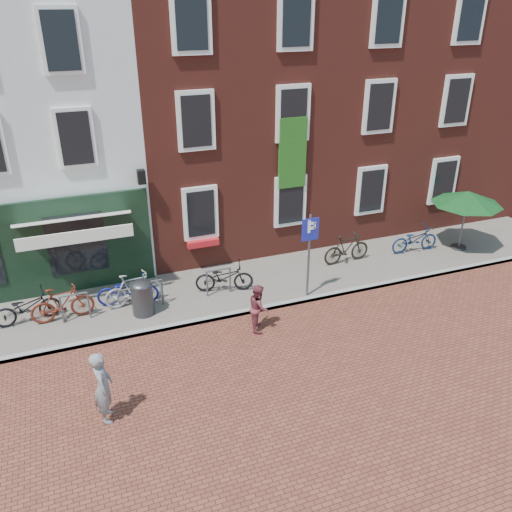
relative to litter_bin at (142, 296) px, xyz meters
name	(u,v)px	position (x,y,z in m)	size (l,w,h in m)	color
ground	(215,321)	(1.75, -0.92, -0.66)	(80.00, 80.00, 0.00)	brown
sidewalk	(232,288)	(2.75, 0.58, -0.61)	(24.00, 3.00, 0.10)	slate
building_brick_mid	(208,89)	(3.75, 6.08, 4.34)	(6.00, 8.00, 10.00)	maroon
building_brick_right	(356,80)	(9.75, 6.08, 4.34)	(6.00, 8.00, 10.00)	maroon
filler_right	(487,84)	(16.25, 6.08, 3.84)	(7.00, 8.00, 9.00)	maroon
litter_bin	(142,296)	(0.00, 0.00, 0.00)	(0.59, 0.59, 1.09)	#38383A
parking_sign	(309,243)	(4.65, -0.68, 1.13)	(0.50, 0.08, 2.53)	#4C4C4F
parasol	(468,195)	(10.95, 0.38, 1.37)	(2.33, 2.33, 2.18)	#4C4C4F
woman	(103,387)	(-1.41, -3.68, 0.16)	(0.60, 0.40, 1.65)	gray
boy	(259,307)	(2.76, -1.66, -0.01)	(0.64, 0.50, 1.31)	brown
bicycle_0	(27,307)	(-2.96, 0.68, -0.12)	(0.59, 1.70, 0.89)	black
bicycle_1	(62,304)	(-2.06, 0.45, -0.07)	(0.47, 1.65, 0.99)	#5F2013
bicycle_2	(128,290)	(-0.31, 0.65, -0.12)	(0.59, 1.70, 0.89)	navy
bicycle_3	(134,289)	(-0.15, 0.56, -0.07)	(0.47, 1.65, 0.99)	gray
bicycle_4	(224,277)	(2.47, 0.43, -0.12)	(0.59, 1.70, 0.89)	black
bicycle_5	(347,248)	(6.76, 0.81, -0.07)	(0.47, 1.65, 0.99)	black
bicycle_6	(415,239)	(9.33, 0.72, -0.12)	(0.59, 1.70, 0.89)	#0D2345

